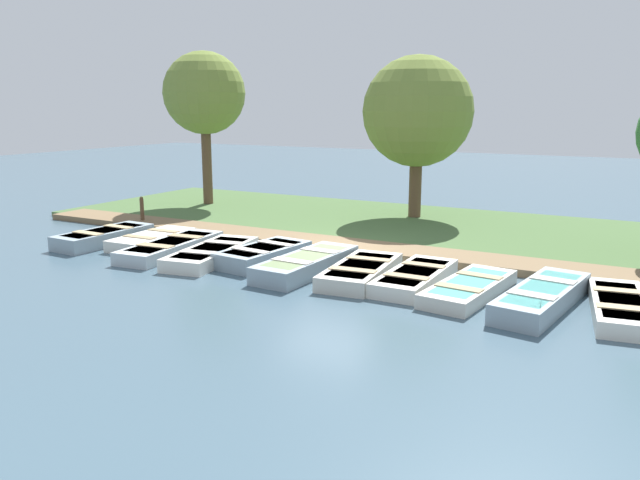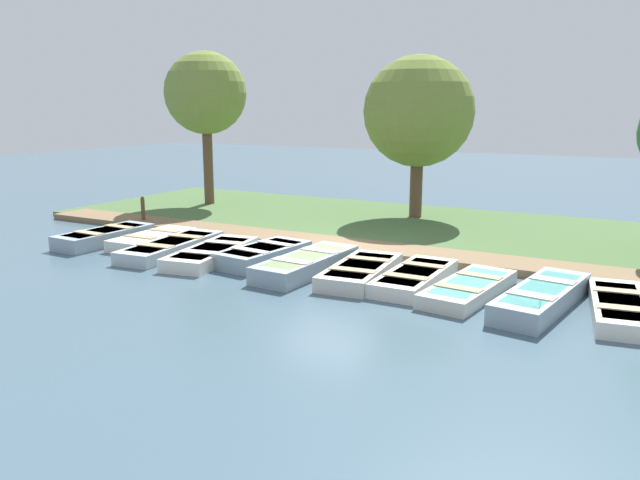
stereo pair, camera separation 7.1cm
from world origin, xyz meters
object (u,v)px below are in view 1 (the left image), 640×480
rowboat_0 (104,237)px  park_tree_left (418,112)px  rowboat_2 (171,247)px  rowboat_4 (263,254)px  rowboat_1 (152,239)px  park_tree_far_left (204,94)px  rowboat_8 (469,288)px  rowboat_3 (212,253)px  mooring_post_near (142,211)px  rowboat_7 (415,277)px  rowboat_6 (361,271)px  rowboat_10 (619,307)px  rowboat_9 (542,297)px  rowboat_5 (307,264)px

rowboat_0 → park_tree_left: (-7.93, 6.66, 3.53)m
rowboat_2 → rowboat_0: bearing=-94.5°
rowboat_2 → rowboat_4: size_ratio=1.31×
rowboat_1 → park_tree_far_left: size_ratio=0.45×
rowboat_1 → rowboat_8: rowboat_1 is taller
rowboat_8 → rowboat_3: bearing=-82.5°
rowboat_0 → rowboat_1: (-0.53, 1.37, -0.04)m
mooring_post_near → rowboat_7: bearing=77.2°
rowboat_6 → rowboat_2: bearing=-94.4°
rowboat_1 → rowboat_10: size_ratio=0.86×
rowboat_1 → rowboat_9: size_ratio=0.77×
rowboat_4 → park_tree_left: 8.47m
mooring_post_near → park_tree_far_left: (-4.20, -0.53, 3.90)m
rowboat_10 → park_tree_left: park_tree_left is taller
rowboat_0 → park_tree_far_left: bearing=-164.6°
rowboat_4 → rowboat_8: rowboat_4 is taller
rowboat_8 → rowboat_9: 1.50m
rowboat_2 → rowboat_3: bearing=82.7°
rowboat_7 → park_tree_far_left: 13.56m
rowboat_2 → rowboat_5: 4.25m
rowboat_5 → park_tree_far_left: (-6.86, -8.41, 4.18)m
rowboat_8 → rowboat_0: bearing=-83.0°
rowboat_8 → park_tree_far_left: bearing=-112.2°
rowboat_6 → park_tree_far_left: (-6.75, -9.80, 4.22)m
park_tree_left → rowboat_1: bearing=-35.5°
rowboat_0 → rowboat_10: (-0.16, 13.64, -0.05)m
rowboat_9 → rowboat_2: bearing=-82.0°
rowboat_10 → park_tree_left: size_ratio=0.56×
rowboat_7 → park_tree_far_left: size_ratio=0.50×
rowboat_0 → rowboat_9: (0.04, 12.25, -0.00)m
rowboat_3 → mooring_post_near: mooring_post_near is taller
rowboat_9 → rowboat_10: 1.41m
rowboat_1 → park_tree_left: 9.77m
rowboat_10 → park_tree_far_left: size_ratio=0.53×
rowboat_4 → park_tree_far_left: size_ratio=0.46×
rowboat_9 → rowboat_1: bearing=-84.6°
rowboat_0 → rowboat_9: 12.25m
rowboat_5 → rowboat_2: bearing=-87.1°
rowboat_6 → mooring_post_near: bearing=-111.0°
rowboat_5 → rowboat_7: 2.68m
rowboat_7 → rowboat_0: bearing=-88.4°
rowboat_4 → rowboat_6: (0.22, 2.85, -0.03)m
rowboat_3 → rowboat_5: 2.82m
rowboat_5 → rowboat_7: (-0.27, 2.66, -0.05)m
rowboat_3 → mooring_post_near: 5.75m
rowboat_3 → park_tree_left: bearing=152.5°
rowboat_5 → park_tree_left: size_ratio=0.59×
rowboat_2 → park_tree_far_left: (-6.86, -4.16, 4.22)m
mooring_post_near → park_tree_left: 9.90m
rowboat_5 → park_tree_far_left: size_ratio=0.56×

